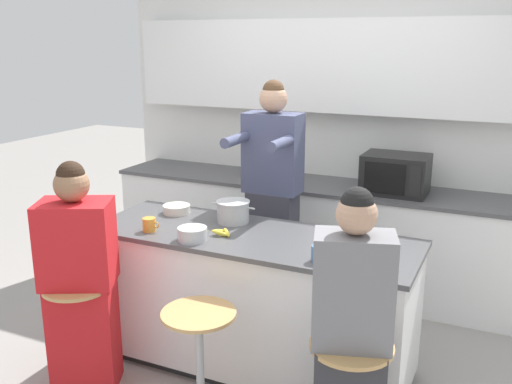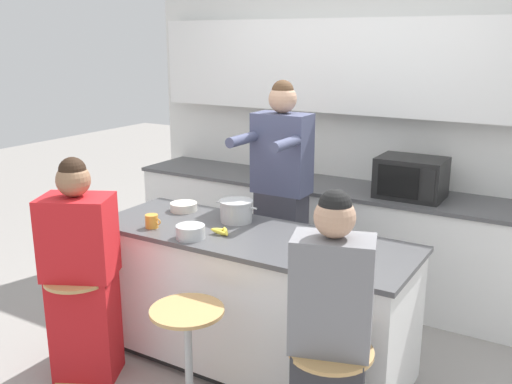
{
  "view_description": "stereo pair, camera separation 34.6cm",
  "coord_description": "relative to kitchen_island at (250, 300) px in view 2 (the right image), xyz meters",
  "views": [
    {
      "loc": [
        1.41,
        -2.96,
        2.04
      ],
      "look_at": [
        0.0,
        0.07,
        1.14
      ],
      "focal_mm": 40.0,
      "sensor_mm": 36.0,
      "label": 1
    },
    {
      "loc": [
        1.72,
        -2.79,
        2.04
      ],
      "look_at": [
        0.0,
        0.07,
        1.14
      ],
      "focal_mm": 40.0,
      "sensor_mm": 36.0,
      "label": 2
    }
  ],
  "objects": [
    {
      "name": "ground_plane",
      "position": [
        0.0,
        0.0,
        -0.45
      ],
      "size": [
        16.0,
        16.0,
        0.0
      ],
      "primitive_type": "plane",
      "color": "gray"
    },
    {
      "name": "wall_back",
      "position": [
        0.0,
        1.68,
        1.09
      ],
      "size": [
        3.98,
        0.22,
        2.7
      ],
      "color": "silver",
      "rests_on": "ground_plane"
    },
    {
      "name": "back_counter",
      "position": [
        0.0,
        1.39,
        -0.01
      ],
      "size": [
        3.69,
        0.61,
        0.89
      ],
      "color": "white",
      "rests_on": "ground_plane"
    },
    {
      "name": "kitchen_island",
      "position": [
        0.0,
        0.0,
        0.0
      ],
      "size": [
        2.03,
        0.72,
        0.89
      ],
      "color": "black",
      "rests_on": "ground_plane"
    },
    {
      "name": "bar_stool_leftmost",
      "position": [
        -0.81,
        -0.64,
        -0.07
      ],
      "size": [
        0.4,
        0.4,
        0.67
      ],
      "color": "tan",
      "rests_on": "ground_plane"
    },
    {
      "name": "bar_stool_center",
      "position": [
        0.0,
        -0.64,
        -0.07
      ],
      "size": [
        0.4,
        0.4,
        0.67
      ],
      "color": "tan",
      "rests_on": "ground_plane"
    },
    {
      "name": "person_cooking",
      "position": [
        -0.15,
        0.68,
        0.43
      ],
      "size": [
        0.4,
        0.53,
        1.77
      ],
      "rotation": [
        0.0,
        0.0,
        0.01
      ],
      "color": "#383842",
      "rests_on": "ground_plane"
    },
    {
      "name": "person_wrapped_blanket",
      "position": [
        -0.81,
        -0.61,
        0.21
      ],
      "size": [
        0.49,
        0.44,
        1.39
      ],
      "rotation": [
        0.0,
        0.0,
        0.46
      ],
      "color": "red",
      "rests_on": "ground_plane"
    },
    {
      "name": "person_seated_near",
      "position": [
        0.81,
        -0.61,
        0.2
      ],
      "size": [
        0.41,
        0.35,
        1.42
      ],
      "rotation": [
        0.0,
        0.0,
        0.3
      ],
      "color": "#333338",
      "rests_on": "ground_plane"
    },
    {
      "name": "cooking_pot",
      "position": [
        -0.21,
        0.17,
        0.51
      ],
      "size": [
        0.31,
        0.22,
        0.14
      ],
      "color": "#B7BABC",
      "rests_on": "kitchen_island"
    },
    {
      "name": "fruit_bowl",
      "position": [
        -0.65,
        0.18,
        0.47
      ],
      "size": [
        0.19,
        0.19,
        0.06
      ],
      "color": "silver",
      "rests_on": "kitchen_island"
    },
    {
      "name": "mixing_bowl_steel",
      "position": [
        -0.27,
        -0.24,
        0.48
      ],
      "size": [
        0.17,
        0.17,
        0.08
      ],
      "color": "#B7BABC",
      "rests_on": "kitchen_island"
    },
    {
      "name": "coffee_cup_near",
      "position": [
        -0.6,
        -0.21,
        0.48
      ],
      "size": [
        0.11,
        0.08,
        0.08
      ],
      "color": "orange",
      "rests_on": "kitchen_island"
    },
    {
      "name": "coffee_cup_far",
      "position": [
        0.51,
        -0.23,
        0.48
      ],
      "size": [
        0.11,
        0.08,
        0.09
      ],
      "color": "#4C7099",
      "rests_on": "kitchen_island"
    },
    {
      "name": "banana_bunch",
      "position": [
        -0.15,
        -0.09,
        0.46
      ],
      "size": [
        0.14,
        0.1,
        0.05
      ],
      "color": "yellow",
      "rests_on": "kitchen_island"
    },
    {
      "name": "microwave",
      "position": [
        0.58,
        1.36,
        0.59
      ],
      "size": [
        0.49,
        0.37,
        0.3
      ],
      "color": "black",
      "rests_on": "back_counter"
    },
    {
      "name": "potted_plant",
      "position": [
        -0.65,
        1.39,
        0.57
      ],
      "size": [
        0.19,
        0.19,
        0.26
      ],
      "color": "#A86042",
      "rests_on": "back_counter"
    }
  ]
}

